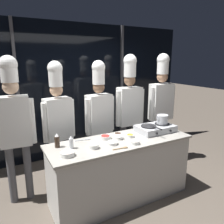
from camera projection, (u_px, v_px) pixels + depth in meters
ground_plane at (120, 197)px, 3.25m from camera, size 24.00×24.00×0.00m
window_wall_back at (75, 91)px, 4.49m from camera, size 5.14×0.09×2.70m
demo_counter at (120, 170)px, 3.14m from camera, size 2.04×0.69×0.90m
portable_stove at (155, 128)px, 3.38m from camera, size 0.58×0.39×0.11m
frying_pan at (149, 125)px, 3.30m from camera, size 0.24×0.41×0.04m
stock_pot at (162, 119)px, 3.41m from camera, size 0.21×0.18×0.14m
squeeze_bottle_soy at (57, 141)px, 2.77m from camera, size 0.06×0.06×0.19m
squeeze_bottle_clear at (71, 142)px, 2.73m from camera, size 0.06×0.06×0.17m
prep_bowl_noodles at (94, 146)px, 2.75m from camera, size 0.13×0.13×0.05m
prep_bowl_chicken at (135, 142)px, 2.89m from camera, size 0.12×0.12×0.05m
prep_bowl_soy_glaze at (118, 134)px, 3.20m from camera, size 0.12×0.12×0.04m
prep_bowl_bean_sprouts at (112, 143)px, 2.88m from camera, size 0.15×0.15×0.04m
prep_bowl_shrimp at (67, 153)px, 2.53m from camera, size 0.17×0.17×0.06m
prep_bowl_garlic at (118, 137)px, 3.07m from camera, size 0.13×0.13×0.05m
prep_bowl_bell_pepper at (105, 137)px, 3.07m from camera, size 0.15×0.15×0.05m
prep_bowl_carrots at (130, 136)px, 3.15m from camera, size 0.11×0.11×0.04m
serving_spoon_slotted at (123, 148)px, 2.75m from camera, size 0.21×0.05×0.02m
serving_spoon_solid at (86, 139)px, 3.04m from camera, size 0.22×0.05×0.02m
chef_head at (14, 118)px, 2.91m from camera, size 0.52×0.24×2.05m
chef_sous at (58, 116)px, 3.29m from camera, size 0.51×0.27×1.98m
chef_line at (99, 112)px, 3.62m from camera, size 0.55×0.27×1.98m
chef_pastry at (129, 104)px, 3.89m from camera, size 0.56×0.24×2.08m
chef_apprentice at (161, 100)px, 4.20m from camera, size 0.58×0.24×2.10m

